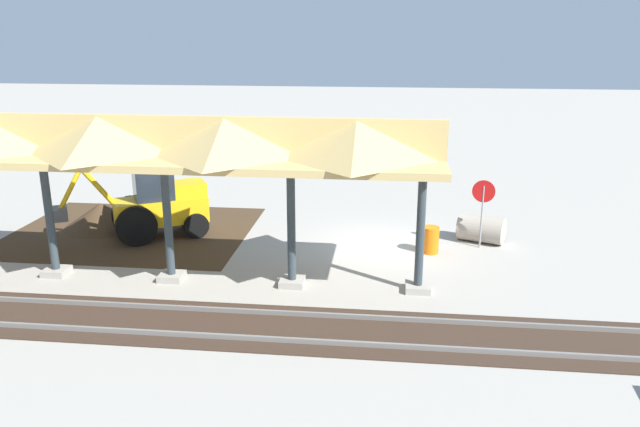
% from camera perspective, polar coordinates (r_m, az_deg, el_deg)
% --- Properties ---
extents(ground_plane, '(120.00, 120.00, 0.00)m').
position_cam_1_polar(ground_plane, '(21.55, 5.74, -3.04)').
color(ground_plane, '#9E998E').
extents(dirt_work_zone, '(8.62, 7.00, 0.01)m').
position_cam_1_polar(dirt_work_zone, '(24.06, -16.80, -1.57)').
color(dirt_work_zone, '#42301E').
rests_on(dirt_work_zone, ground).
extents(platform_canopy, '(19.37, 3.20, 4.90)m').
position_cam_1_polar(platform_canopy, '(18.80, -19.49, 6.33)').
color(platform_canopy, '#9E998E').
rests_on(platform_canopy, ground).
extents(rail_tracks, '(60.00, 2.58, 0.15)m').
position_cam_1_polar(rail_tracks, '(15.65, 5.34, -10.82)').
color(rail_tracks, slate).
rests_on(rail_tracks, ground).
extents(stop_sign, '(0.75, 0.18, 2.36)m').
position_cam_1_polar(stop_sign, '(21.58, 14.68, 1.26)').
color(stop_sign, gray).
rests_on(stop_sign, ground).
extents(backhoe, '(5.14, 3.61, 2.82)m').
position_cam_1_polar(backhoe, '(22.88, -14.76, 0.96)').
color(backhoe, '#EAB214').
rests_on(backhoe, ground).
extents(dirt_mound, '(5.66, 5.66, 1.90)m').
position_cam_1_polar(dirt_mound, '(24.91, -19.26, -1.19)').
color(dirt_mound, '#42301E').
rests_on(dirt_mound, ground).
extents(concrete_pipe, '(1.78, 1.45, 0.95)m').
position_cam_1_polar(concrete_pipe, '(22.52, 14.51, -1.36)').
color(concrete_pipe, '#9E9384').
rests_on(concrete_pipe, ground).
extents(traffic_barrel, '(0.56, 0.56, 0.90)m').
position_cam_1_polar(traffic_barrel, '(21.08, 10.07, -2.38)').
color(traffic_barrel, orange).
rests_on(traffic_barrel, ground).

